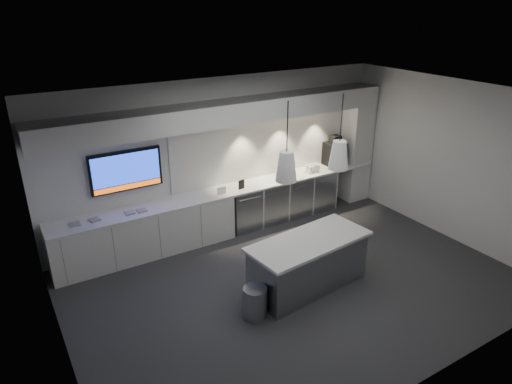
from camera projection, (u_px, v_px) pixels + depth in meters
floor at (295, 283)px, 7.48m from camera, size 7.00×7.00×0.00m
ceiling at (302, 101)px, 6.30m from camera, size 7.00×7.00×0.00m
wall_back at (222, 155)px, 8.86m from camera, size 7.00×0.00×7.00m
wall_front at (436, 280)px, 4.93m from camera, size 7.00×0.00×7.00m
wall_left at (51, 264)px, 5.22m from camera, size 0.00×7.00×7.00m
wall_right at (449, 160)px, 8.56m from camera, size 0.00×7.00×7.00m
back_counter at (231, 190)px, 8.84m from camera, size 6.80×0.65×0.04m
left_base_cabinets at (146, 233)px, 8.18m from camera, size 3.30×0.63×0.86m
fridge_unit_a at (242, 208)px, 9.14m from camera, size 0.60×0.61×0.85m
fridge_unit_b at (269, 202)px, 9.44m from camera, size 0.60×0.61×0.85m
fridge_unit_c at (294, 195)px, 9.74m from camera, size 0.60×0.61×0.85m
fridge_unit_d at (317, 189)px, 10.04m from camera, size 0.60×0.61×0.85m
backsplash at (274, 143)px, 9.39m from camera, size 4.60×0.03×1.30m
soffit at (228, 112)px, 8.27m from camera, size 6.90×0.60×0.40m
column at (355, 144)px, 10.23m from camera, size 0.55×0.55×2.60m
wall_tv at (126, 171)px, 7.88m from camera, size 1.25×0.07×0.72m
island at (308, 263)px, 7.24m from camera, size 2.08×1.06×0.85m
bin at (255, 303)px, 6.60m from camera, size 0.38×0.38×0.49m
coffee_machine at (334, 153)px, 9.99m from camera, size 0.37×0.53×0.67m
sign_black at (241, 184)px, 8.81m from camera, size 0.14×0.05×0.18m
sign_white at (222, 191)px, 8.58m from camera, size 0.18×0.02×0.14m
cup_cluster at (313, 168)px, 9.67m from camera, size 0.29×0.19×0.16m
tray_a at (75, 224)px, 7.43m from camera, size 0.16×0.16×0.02m
tray_b at (94, 220)px, 7.58m from camera, size 0.19×0.19×0.02m
tray_c at (130, 213)px, 7.83m from camera, size 0.16×0.16×0.02m
tray_d at (142, 210)px, 7.91m from camera, size 0.16×0.16×0.02m
pendant_left at (286, 166)px, 6.34m from camera, size 0.30×0.30×1.13m
pendant_right at (339, 155)px, 6.80m from camera, size 0.30×0.30×1.13m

